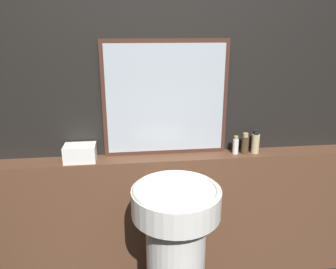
# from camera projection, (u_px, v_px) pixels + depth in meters

# --- Properties ---
(wall_back) EXTENTS (8.00, 0.06, 2.50)m
(wall_back) POSITION_uv_depth(u_px,v_px,m) (173.00, 102.00, 2.09)
(wall_back) COLOR black
(wall_back) RESTS_ON ground_plane
(vanity_counter) EXTENTS (2.84, 0.16, 0.92)m
(vanity_counter) POSITION_uv_depth(u_px,v_px,m) (174.00, 219.00, 2.23)
(vanity_counter) COLOR brown
(vanity_counter) RESTS_ON ground_plane
(pedestal_sink) EXTENTS (0.47, 0.47, 0.92)m
(pedestal_sink) POSITION_uv_depth(u_px,v_px,m) (176.00, 252.00, 1.80)
(pedestal_sink) COLOR white
(pedestal_sink) RESTS_ON ground_plane
(mirror) EXTENTS (0.78, 0.03, 0.72)m
(mirror) POSITION_uv_depth(u_px,v_px,m) (166.00, 99.00, 2.03)
(mirror) COLOR #47281E
(mirror) RESTS_ON vanity_counter
(towel_stack) EXTENTS (0.19, 0.13, 0.10)m
(towel_stack) POSITION_uv_depth(u_px,v_px,m) (80.00, 153.00, 2.00)
(towel_stack) COLOR white
(towel_stack) RESTS_ON vanity_counter
(shampoo_bottle) EXTENTS (0.04, 0.04, 0.12)m
(shampoo_bottle) POSITION_uv_depth(u_px,v_px,m) (236.00, 145.00, 2.12)
(shampoo_bottle) COLOR white
(shampoo_bottle) RESTS_ON vanity_counter
(conditioner_bottle) EXTENTS (0.05, 0.05, 0.14)m
(conditioner_bottle) POSITION_uv_depth(u_px,v_px,m) (245.00, 144.00, 2.12)
(conditioner_bottle) COLOR #4C3823
(conditioner_bottle) RESTS_ON vanity_counter
(lotion_bottle) EXTENTS (0.05, 0.05, 0.15)m
(lotion_bottle) POSITION_uv_depth(u_px,v_px,m) (255.00, 142.00, 2.13)
(lotion_bottle) COLOR #C6B284
(lotion_bottle) RESTS_ON vanity_counter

